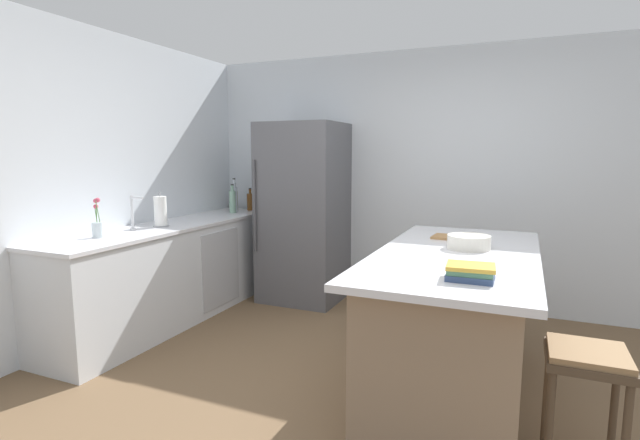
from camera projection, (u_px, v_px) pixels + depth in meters
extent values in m
plane|color=brown|center=(356.00, 401.00, 3.02)|extent=(7.20, 7.20, 0.00)
cube|color=silver|center=(429.00, 179.00, 4.88)|extent=(6.00, 0.10, 2.60)
cube|color=silver|center=(68.00, 187.00, 3.80)|extent=(0.10, 6.00, 2.60)
cube|color=silver|center=(173.00, 273.00, 4.48)|extent=(0.61, 2.65, 0.88)
cube|color=silver|center=(171.00, 226.00, 4.42)|extent=(0.64, 2.68, 0.03)
cube|color=#B2B5BA|center=(221.00, 269.00, 4.66)|extent=(0.01, 0.60, 0.74)
cube|color=#8E755B|center=(454.00, 325.00, 3.10)|extent=(0.82, 1.86, 0.90)
cube|color=silver|center=(457.00, 255.00, 3.03)|extent=(0.98, 2.06, 0.04)
cube|color=#56565B|center=(303.00, 213.00, 5.04)|extent=(0.82, 0.73, 1.88)
cylinder|color=#4C4C51|center=(255.00, 206.00, 4.82)|extent=(0.02, 0.02, 0.94)
cylinder|color=#473828|center=(549.00, 432.00, 2.18)|extent=(0.04, 0.04, 0.59)
cylinder|color=#473828|center=(546.00, 401.00, 2.45)|extent=(0.04, 0.04, 0.59)
cylinder|color=#473828|center=(613.00, 413.00, 2.34)|extent=(0.04, 0.04, 0.59)
cube|color=#473828|center=(587.00, 360.00, 2.21)|extent=(0.36, 0.36, 0.04)
cube|color=olive|center=(588.00, 353.00, 2.21)|extent=(0.34, 0.34, 0.03)
cylinder|color=silver|center=(133.00, 229.00, 4.07)|extent=(0.05, 0.05, 0.02)
cylinder|color=silver|center=(132.00, 212.00, 4.05)|extent=(0.02, 0.02, 0.28)
cylinder|color=silver|center=(137.00, 198.00, 4.01)|extent=(0.14, 0.02, 0.02)
cylinder|color=silver|center=(98.00, 230.00, 3.71)|extent=(0.09, 0.09, 0.12)
cylinder|color=#4C7F3D|center=(97.00, 219.00, 3.70)|extent=(0.01, 0.03, 0.19)
sphere|color=#DB4C66|center=(96.00, 207.00, 3.69)|extent=(0.04, 0.04, 0.04)
cylinder|color=#4C7F3D|center=(97.00, 216.00, 3.68)|extent=(0.01, 0.02, 0.24)
sphere|color=#DB4C66|center=(96.00, 201.00, 3.67)|extent=(0.04, 0.04, 0.04)
cylinder|color=#4C7F3D|center=(99.00, 216.00, 3.69)|extent=(0.01, 0.05, 0.24)
sphere|color=#DB4C66|center=(98.00, 200.00, 3.67)|extent=(0.04, 0.04, 0.04)
cylinder|color=gray|center=(161.00, 226.00, 4.27)|extent=(0.14, 0.14, 0.01)
cylinder|color=white|center=(160.00, 211.00, 4.25)|extent=(0.11, 0.11, 0.26)
cylinder|color=gray|center=(160.00, 194.00, 4.23)|extent=(0.02, 0.02, 0.04)
cylinder|color=brown|center=(250.00, 202.00, 5.49)|extent=(0.08, 0.08, 0.19)
cylinder|color=brown|center=(250.00, 191.00, 5.47)|extent=(0.03, 0.03, 0.05)
cylinder|color=black|center=(250.00, 189.00, 5.46)|extent=(0.03, 0.03, 0.01)
cylinder|color=olive|center=(235.00, 201.00, 5.45)|extent=(0.06, 0.06, 0.22)
cylinder|color=olive|center=(235.00, 188.00, 5.43)|extent=(0.02, 0.02, 0.09)
cylinder|color=black|center=(235.00, 183.00, 5.42)|extent=(0.03, 0.03, 0.01)
cylinder|color=silver|center=(234.00, 200.00, 5.33)|extent=(0.07, 0.07, 0.28)
cylinder|color=silver|center=(234.00, 183.00, 5.31)|extent=(0.03, 0.03, 0.09)
cylinder|color=black|center=(234.00, 179.00, 5.30)|extent=(0.03, 0.03, 0.01)
cylinder|color=#8CB79E|center=(233.00, 202.00, 5.24)|extent=(0.07, 0.07, 0.24)
cylinder|color=#8CB79E|center=(232.00, 188.00, 5.22)|extent=(0.03, 0.03, 0.06)
cylinder|color=black|center=(232.00, 185.00, 5.21)|extent=(0.03, 0.03, 0.01)
cube|color=#334770|center=(470.00, 277.00, 2.37)|extent=(0.23, 0.18, 0.03)
cube|color=#4C7F60|center=(471.00, 271.00, 2.36)|extent=(0.22, 0.17, 0.03)
cube|color=gold|center=(471.00, 267.00, 2.36)|extent=(0.25, 0.20, 0.02)
cylinder|color=silver|center=(469.00, 242.00, 3.14)|extent=(0.28, 0.28, 0.09)
cube|color=#9E7042|center=(453.00, 237.00, 3.52)|extent=(0.30, 0.22, 0.02)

